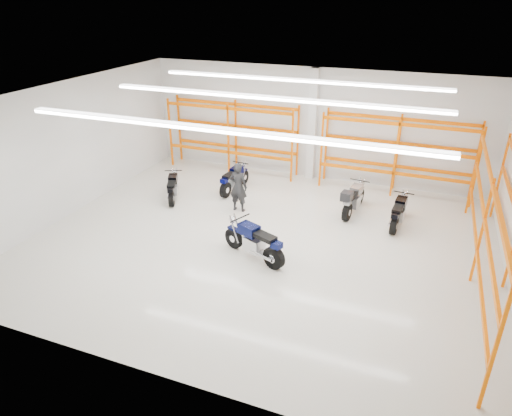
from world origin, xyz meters
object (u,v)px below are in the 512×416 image
at_px(motorcycle_main, 256,243).
at_px(motorcycle_back_d, 398,213).
at_px(motorcycle_back_a, 173,188).
at_px(motorcycle_back_b, 234,180).
at_px(structural_column, 312,125).
at_px(motorcycle_back_c, 353,200).
at_px(standing_man, 238,187).

bearing_deg(motorcycle_main, motorcycle_back_d, 44.90).
height_order(motorcycle_back_a, motorcycle_back_b, motorcycle_back_b).
bearing_deg(motorcycle_back_b, motorcycle_back_d, -6.44).
distance_m(motorcycle_back_b, structural_column, 3.91).
xyz_separation_m(motorcycle_back_a, motorcycle_back_c, (6.52, 1.17, 0.09)).
bearing_deg(motorcycle_back_c, motorcycle_back_b, 175.68).
bearing_deg(motorcycle_back_d, motorcycle_back_a, -174.28).
xyz_separation_m(motorcycle_back_c, motorcycle_back_d, (1.59, -0.35, -0.07)).
xyz_separation_m(motorcycle_main, motorcycle_back_a, (-4.44, 2.84, -0.08)).
relative_size(motorcycle_back_b, structural_column, 0.46).
bearing_deg(motorcycle_back_c, motorcycle_back_d, -12.57).
height_order(motorcycle_back_d, structural_column, structural_column).
distance_m(motorcycle_back_c, motorcycle_back_d, 1.63).
relative_size(motorcycle_main, standing_man, 1.22).
distance_m(motorcycle_back_d, structural_column, 5.36).
height_order(motorcycle_back_b, motorcycle_back_c, motorcycle_back_c).
bearing_deg(motorcycle_main, motorcycle_back_c, 62.62).
distance_m(motorcycle_main, motorcycle_back_a, 5.27).
bearing_deg(structural_column, motorcycle_main, -88.17).
xyz_separation_m(motorcycle_main, motorcycle_back_b, (-2.62, 4.36, -0.05)).
relative_size(motorcycle_back_c, structural_column, 0.49).
bearing_deg(standing_man, motorcycle_back_c, -162.38).
bearing_deg(standing_man, motorcycle_main, 122.74).
bearing_deg(motorcycle_back_d, motorcycle_main, -135.10).
xyz_separation_m(motorcycle_back_a, motorcycle_back_b, (1.82, 1.52, 0.03)).
xyz_separation_m(motorcycle_main, structural_column, (-0.22, 6.89, 1.72)).
xyz_separation_m(motorcycle_back_b, structural_column, (2.40, 2.52, 1.77)).
bearing_deg(motorcycle_back_d, standing_man, -171.72).
bearing_deg(motorcycle_back_b, motorcycle_back_a, -140.13).
relative_size(motorcycle_back_b, motorcycle_back_c, 0.94).
height_order(motorcycle_back_a, structural_column, structural_column).
bearing_deg(motorcycle_main, standing_man, 121.71).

